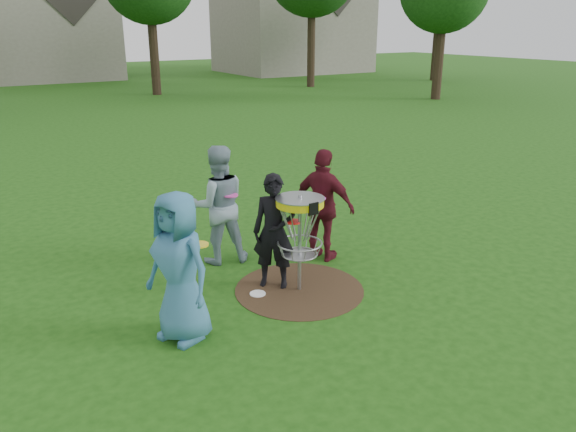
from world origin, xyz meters
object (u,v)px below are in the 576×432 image
player_blue (179,267)px  player_black (274,232)px  disc_golf_basket (300,221)px  player_grey (218,205)px  player_maroon (323,206)px

player_blue → player_black: size_ratio=1.11×
disc_golf_basket → player_black: bearing=126.2°
player_grey → player_maroon: bearing=165.3°
player_black → player_maroon: 1.21m
player_grey → player_maroon: size_ratio=1.04×
player_black → player_grey: (-0.28, 1.20, 0.10)m
player_grey → disc_golf_basket: 1.59m
player_black → player_blue: bearing=-117.4°
player_black → player_maroon: bearing=62.1°
player_maroon → disc_golf_basket: size_ratio=1.27×
player_blue → disc_golf_basket: bearing=76.5°
player_black → disc_golf_basket: bearing=-12.4°
player_grey → disc_golf_basket: size_ratio=1.33×
player_black → disc_golf_basket: (0.22, -0.30, 0.21)m
player_black → player_grey: 1.24m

